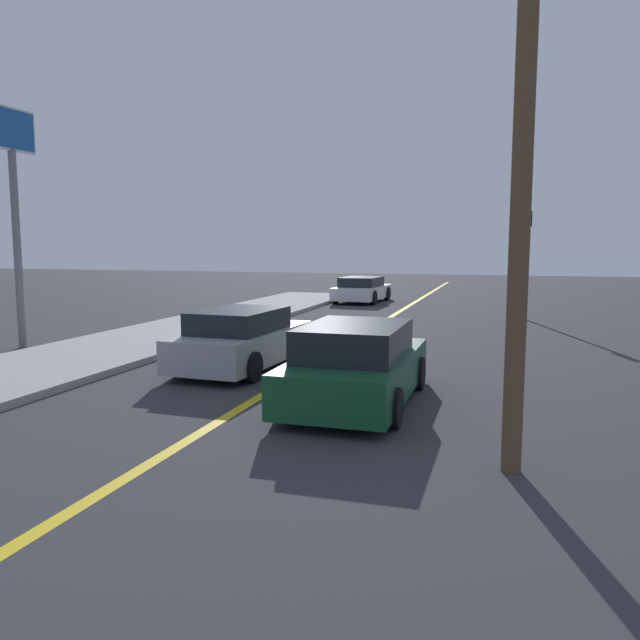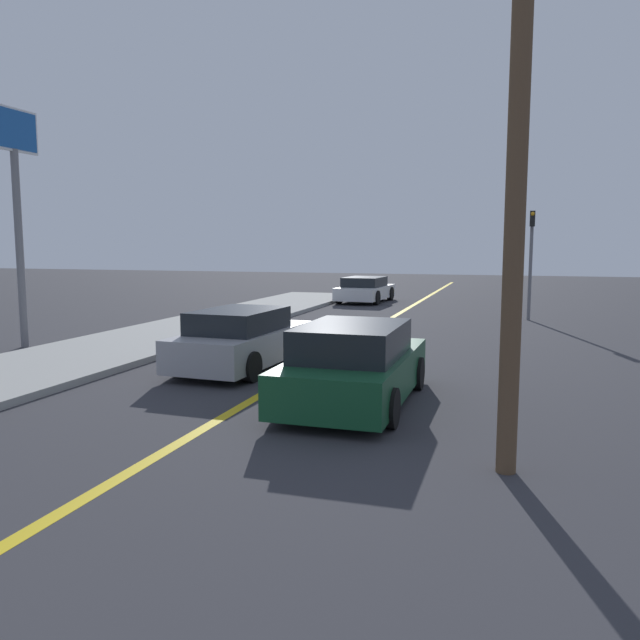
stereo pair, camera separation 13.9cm
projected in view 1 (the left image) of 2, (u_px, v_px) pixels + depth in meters
name	position (u px, v px, depth m)	size (l,w,h in m)	color
road_center_line	(345.00, 345.00, 17.14)	(0.20, 60.00, 0.01)	gold
sidewalk_left	(148.00, 339.00, 17.71)	(3.65, 33.88, 0.15)	#9E9E99
car_near_right_lane	(357.00, 365.00, 10.75)	(1.96, 4.27, 1.41)	#144728
car_ahead_center	(242.00, 340.00, 13.82)	(2.01, 4.17, 1.34)	#9E9EA3
car_far_distant	(362.00, 290.00, 29.82)	(2.20, 4.25, 1.21)	silver
traffic_light	(528.00, 253.00, 22.52)	(0.18, 0.40, 3.94)	slate
roadside_sign	(13.00, 176.00, 16.16)	(0.20, 1.66, 6.26)	slate
utility_pole	(521.00, 208.00, 7.21)	(0.24, 0.24, 6.33)	brown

